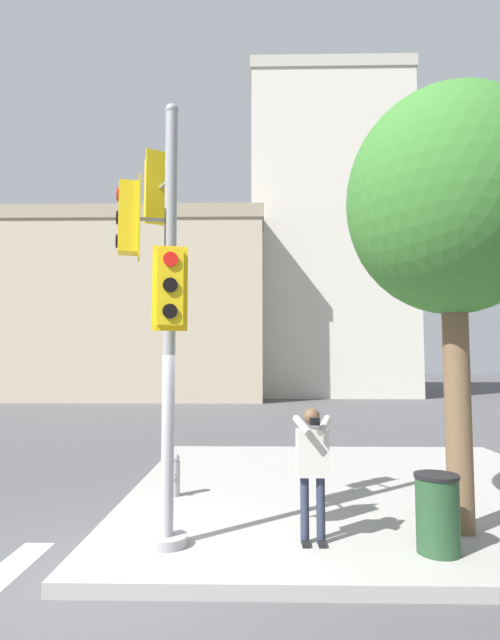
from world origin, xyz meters
The scene contains 9 objects.
ground_plane centered at (0.00, 0.00, 0.00)m, with size 160.00×160.00×0.00m, color #4C4C4F.
sidewalk_corner centered at (3.50, 3.50, 0.08)m, with size 8.00×8.00×0.17m.
traffic_signal_pole centered at (0.46, 0.51, 3.44)m, with size 0.96×1.31×5.62m.
person_photographer centered at (2.39, 0.64, 1.16)m, with size 0.50×0.53×1.66m.
street_tree centered at (4.40, 1.09, 4.60)m, with size 2.87×2.87×6.05m.
fire_hydrant centered at (0.30, 2.75, 0.51)m, with size 0.18×0.24×0.70m.
trash_bin centered at (3.83, 0.37, 0.63)m, with size 0.53×0.53×0.91m.
building_left centered at (-6.85, 27.02, 5.64)m, with size 17.65×10.53×11.25m.
building_right centered at (6.52, 29.84, 11.06)m, with size 10.83×9.54×22.10m.
Camera 1 is at (1.73, -5.73, 2.45)m, focal length 28.00 mm.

